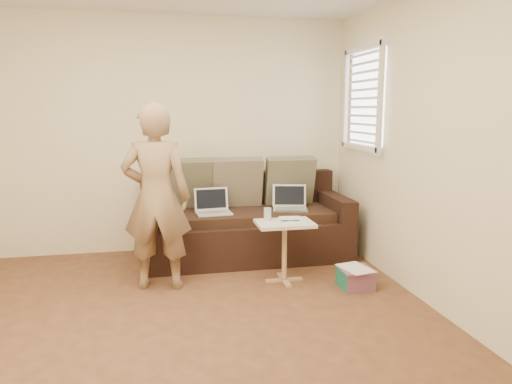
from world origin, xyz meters
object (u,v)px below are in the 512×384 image
Objects in this scene: sofa at (245,219)px; side_table at (284,252)px; laptop_white at (214,214)px; person at (156,197)px; striped_box at (355,278)px; laptop_silver at (290,210)px; drinking_glass at (268,214)px.

side_table is at bearing -74.89° from sofa.
laptop_white is 0.22× the size of person.
side_table is (1.15, -0.09, -0.54)m from person.
striped_box is (0.81, -1.11, -0.33)m from sofa.
striped_box is (0.59, -0.29, -0.19)m from side_table.
sofa is 6.16× the size of laptop_white.
striped_box is at bearing -58.32° from laptop_silver.
side_table is at bearing -30.03° from drinking_glass.
person reaches higher than side_table.
sofa reaches higher than side_table.
laptop_silver is 0.79m from side_table.
drinking_glass is 0.98m from striped_box.
side_table is (0.57, -0.70, -0.23)m from laptop_white.
sofa is 3.86× the size of side_table.
sofa is 7.48× the size of striped_box.
person is at bearing -142.53° from laptop_silver.
side_table is 1.94× the size of striped_box.
person is at bearing -137.92° from laptop_white.
striped_box is at bearing 176.15° from person.
side_table reaches higher than striped_box.
person is (-0.57, -0.61, 0.31)m from laptop_white.
drinking_glass is (-0.40, -0.63, 0.11)m from laptop_silver.
sofa is 0.38m from laptop_white.
person is 1.27m from side_table.
drinking_glass is at bearing -171.78° from person.
laptop_silver reaches higher than striped_box.
person reaches higher than sofa.
laptop_white is (-0.35, -0.12, 0.10)m from sofa.
laptop_silver is at bearing 57.58° from drinking_glass.
side_table is 0.68m from striped_box.
laptop_silver is 3.06× the size of drinking_glass.
side_table is 4.75× the size of drinking_glass.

